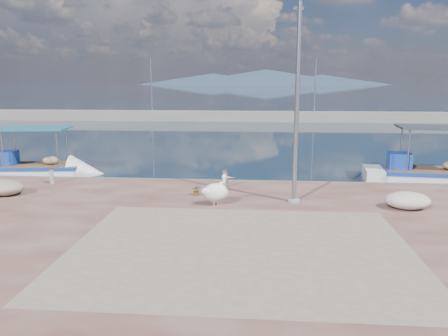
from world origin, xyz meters
TOP-DOWN VIEW (x-y plane):
  - ground at (0.00, 0.00)m, footprint 1400.00×1400.00m
  - quay at (0.00, -6.00)m, footprint 44.00×22.00m
  - quay_patch at (1.00, -3.00)m, footprint 9.00×7.00m
  - breakwater at (-0.00, 40.00)m, footprint 120.00×2.20m
  - mountains at (4.39, 650.00)m, footprint 370.00×280.00m
  - boat_left at (-10.10, 7.41)m, footprint 6.30×2.74m
  - boat_right at (9.86, 7.47)m, footprint 6.85×2.87m
  - pelican at (-0.04, 0.94)m, footprint 1.19×0.79m
  - lamp_post at (2.75, 1.71)m, footprint 0.44×0.96m
  - bollard_near at (0.07, 3.56)m, footprint 0.26×0.26m
  - bollard_far at (-7.45, 3.74)m, footprint 0.23×0.23m
  - potted_plant at (-0.93, 2.29)m, footprint 0.41×0.36m
  - net_pile_b at (-8.41, 1.73)m, footprint 1.55×1.20m
  - net_pile_d at (6.61, 1.14)m, footprint 1.55×1.16m

SIDE VIEW (x-z plane):
  - ground at x=0.00m, z-range 0.00..0.00m
  - boat_left at x=-10.10m, z-range -1.24..1.70m
  - quay at x=0.00m, z-range 0.00..0.50m
  - boat_right at x=9.86m, z-range -1.35..1.85m
  - quay_patch at x=1.00m, z-range 0.50..0.51m
  - breakwater at x=0.00m, z-range -3.15..4.35m
  - potted_plant at x=-0.93m, z-range 0.50..0.91m
  - net_pile_d at x=6.61m, z-range 0.50..1.08m
  - net_pile_b at x=-8.41m, z-range 0.50..1.10m
  - bollard_far at x=-7.45m, z-range 0.53..1.22m
  - bollard_near at x=0.07m, z-range 0.53..1.33m
  - pelican at x=-0.04m, z-range 0.47..1.60m
  - lamp_post at x=2.75m, z-range 0.30..7.30m
  - mountains at x=4.39m, z-range -1.49..20.51m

